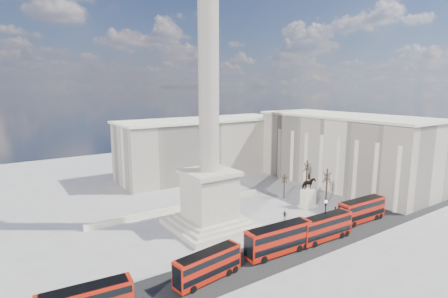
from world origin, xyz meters
TOP-DOWN VIEW (x-y plane):
  - ground at (0.00, 0.00)m, footprint 180.00×180.00m
  - asphalt_road at (5.00, -10.00)m, footprint 120.00×9.00m
  - nelsons_column at (0.00, 5.00)m, footprint 14.00×14.00m
  - balustrade_wall at (0.00, 16.00)m, footprint 40.00×0.60m
  - building_east at (45.00, 10.00)m, footprint 19.00×46.00m
  - building_northeast at (20.00, 40.00)m, footprint 51.00×17.00m
  - red_bus_a at (-9.81, -10.44)m, footprint 10.27×3.63m
  - red_bus_b at (3.25, -10.20)m, footprint 11.61×3.20m
  - red_bus_c at (13.24, -10.81)m, footprint 10.88×2.89m
  - red_bus_d at (25.75, -9.27)m, footprint 11.09×2.91m
  - victorian_lamp at (13.75, -10.30)m, footprint 0.58×0.58m
  - equestrian_statue at (23.34, 2.26)m, footprint 3.64×2.73m
  - bare_tree_near at (26.80, 0.27)m, footprint 2.03×2.03m
  - bare_tree_mid at (23.35, 9.65)m, footprint 1.61×1.61m
  - bare_tree_far at (32.06, 10.80)m, footprint 2.03×2.03m
  - pedestrian_walking at (16.99, -6.50)m, footprint 0.84×0.74m
  - pedestrian_standing at (24.72, -3.88)m, footprint 0.99×0.98m
  - pedestrian_crossing at (13.97, -0.38)m, footprint 0.97×1.22m

SIDE VIEW (x-z plane):
  - ground at x=0.00m, z-range 0.00..0.00m
  - asphalt_road at x=5.00m, z-range 0.00..0.01m
  - balustrade_wall at x=0.00m, z-range 0.00..1.10m
  - pedestrian_standing at x=24.72m, z-range 0.00..1.61m
  - pedestrian_walking at x=16.99m, z-range 0.00..1.92m
  - pedestrian_crossing at x=13.97m, z-range 0.00..1.94m
  - red_bus_a at x=-9.81m, z-range 0.10..4.17m
  - red_bus_c at x=13.24m, z-range 0.11..4.49m
  - red_bus_d at x=25.75m, z-range 0.11..4.57m
  - red_bus_b at x=3.25m, z-range 0.11..4.78m
  - equestrian_statue at x=23.34m, z-range -1.20..6.47m
  - victorian_lamp at x=13.75m, z-range 0.61..7.42m
  - bare_tree_mid at x=23.35m, z-range 1.75..7.84m
  - bare_tree_far at x=32.06m, z-range 2.38..10.65m
  - bare_tree_near at x=26.80m, z-range 2.56..11.45m
  - building_northeast at x=20.00m, z-range 0.02..16.62m
  - building_east at x=45.00m, z-range 0.02..18.62m
  - nelsons_column at x=0.00m, z-range -12.01..37.84m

